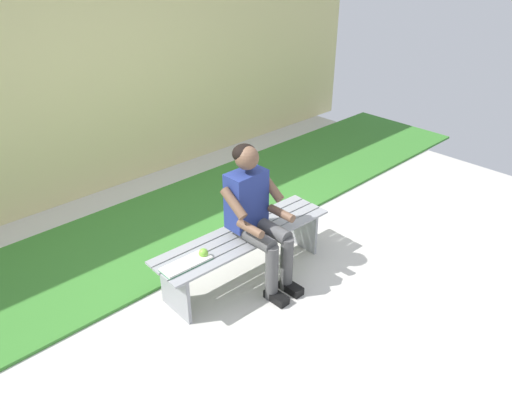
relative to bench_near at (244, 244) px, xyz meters
The scene contains 6 objects.
grass_strip 1.20m from the bench_near, 90.00° to the right, with size 9.00×1.57×0.03m, color #387A2D.
brick_wall 2.84m from the bench_near, 78.85° to the right, with size 9.50×0.24×3.01m, color #D1C684.
bench_near is the anchor object (origin of this frame).
person_seated 0.36m from the bench_near, 116.76° to the left, with size 0.50×0.69×1.25m.
apple 0.49m from the bench_near, ahead, with size 0.08×0.08×0.08m, color #72B738.
book_open 0.64m from the bench_near, ahead, with size 0.42×0.17×0.02m.
Camera 1 is at (2.41, 2.68, 2.74)m, focal length 34.76 mm.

